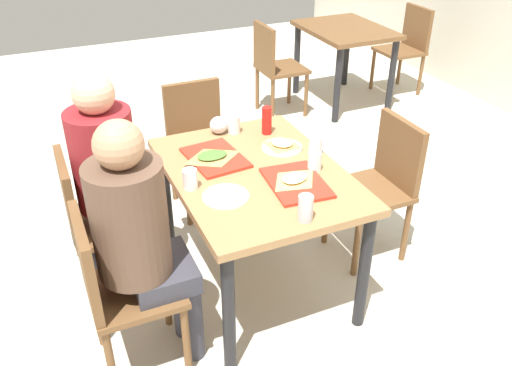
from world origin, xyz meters
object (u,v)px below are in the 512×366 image
(paper_plate_center, at_px, (282,147))
(person_in_brown_jacket, at_px, (140,231))
(plastic_cup_c, at_px, (234,125))
(plastic_cup_d, at_px, (315,161))
(chair_far_side, at_px, (383,179))
(condiment_bottle, at_px, (267,121))
(foil_bundle, at_px, (218,125))
(plastic_cup_b, at_px, (190,179))
(handbag, at_px, (89,235))
(pizza_slice_c, at_px, (282,144))
(chair_near_right, at_px, (114,285))
(background_chair_near, at_px, (274,63))
(paper_plate_near_edge, at_px, (226,196))
(tray_red_near, at_px, (215,158))
(pizza_slice_b, at_px, (295,179))
(main_table, at_px, (256,187))
(background_chair_far, at_px, (407,44))
(chair_near_left, at_px, (92,217))
(soda_can, at_px, (306,208))
(tray_red_far, at_px, (296,183))
(chair_left_end, at_px, (198,137))
(plastic_cup_a, at_px, (315,146))
(background_table, at_px, (345,41))
(person_in_red, at_px, (113,170))
(pizza_slice_a, at_px, (212,156))

(paper_plate_center, bearing_deg, person_in_brown_jacket, -62.96)
(plastic_cup_c, xyz_separation_m, plastic_cup_d, (0.57, 0.21, 0.00))
(chair_far_side, height_order, condiment_bottle, condiment_bottle)
(chair_far_side, distance_m, foil_bundle, 1.00)
(plastic_cup_b, bearing_deg, handbag, -145.07)
(pizza_slice_c, xyz_separation_m, plastic_cup_c, (-0.27, -0.18, 0.03))
(chair_near_right, height_order, background_chair_near, same)
(paper_plate_near_edge, bearing_deg, chair_far_side, 99.39)
(tray_red_near, xyz_separation_m, pizza_slice_b, (0.39, 0.27, 0.02))
(main_table, xyz_separation_m, plastic_cup_b, (0.03, -0.35, 0.15))
(person_in_brown_jacket, xyz_separation_m, background_chair_far, (-2.39, 3.23, -0.25))
(chair_near_left, relative_size, soda_can, 6.92)
(pizza_slice_c, bearing_deg, foil_bundle, -139.27)
(pizza_slice_b, bearing_deg, tray_red_far, 18.38)
(paper_plate_near_edge, bearing_deg, pizza_slice_b, 87.19)
(tray_red_near, bearing_deg, condiment_bottle, 114.42)
(chair_far_side, height_order, plastic_cup_d, chair_far_side)
(chair_near_left, height_order, background_chair_far, same)
(tray_red_far, bearing_deg, main_table, -147.82)
(main_table, xyz_separation_m, person_in_brown_jacket, (0.28, -0.66, 0.10))
(chair_left_end, bearing_deg, foil_bundle, -2.54)
(paper_plate_near_edge, bearing_deg, plastic_cup_a, 108.81)
(plastic_cup_b, relative_size, background_table, 0.11)
(person_in_red, bearing_deg, paper_plate_center, 82.73)
(foil_bundle, height_order, background_table, foil_bundle)
(plastic_cup_a, bearing_deg, pizza_slice_b, -47.17)
(condiment_bottle, distance_m, foil_bundle, 0.28)
(person_in_red, xyz_separation_m, foil_bundle, (-0.20, 0.64, 0.04))
(tray_red_far, height_order, pizza_slice_a, pizza_slice_a)
(pizza_slice_c, relative_size, background_chair_near, 0.27)
(chair_near_right, distance_m, plastic_cup_a, 1.23)
(chair_near_right, height_order, tray_red_near, chair_near_right)
(pizza_slice_a, xyz_separation_m, plastic_cup_a, (0.16, 0.52, 0.03))
(pizza_slice_b, height_order, condiment_bottle, condiment_bottle)
(person_in_brown_jacket, height_order, tray_red_far, person_in_brown_jacket)
(pizza_slice_c, height_order, plastic_cup_a, plastic_cup_a)
(plastic_cup_d, xyz_separation_m, handbag, (-0.75, -1.09, -0.64))
(main_table, height_order, foil_bundle, foil_bundle)
(chair_far_side, bearing_deg, pizza_slice_b, -74.57)
(paper_plate_center, height_order, plastic_cup_b, plastic_cup_b)
(paper_plate_near_edge, distance_m, foil_bundle, 0.69)
(plastic_cup_a, relative_size, plastic_cup_d, 1.00)
(pizza_slice_a, height_order, soda_can, soda_can)
(background_chair_near, bearing_deg, foil_bundle, -34.70)
(main_table, height_order, plastic_cup_a, plastic_cup_a)
(plastic_cup_b, bearing_deg, background_table, 134.24)
(person_in_brown_jacket, height_order, foil_bundle, person_in_brown_jacket)
(pizza_slice_a, bearing_deg, plastic_cup_a, 72.71)
(plastic_cup_c, height_order, foil_bundle, same)
(chair_near_left, distance_m, handbag, 0.50)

